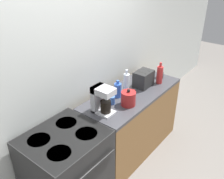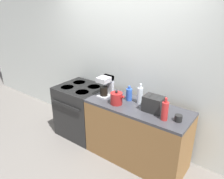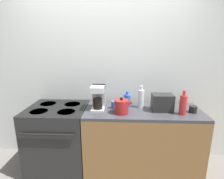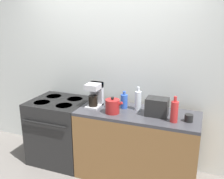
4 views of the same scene
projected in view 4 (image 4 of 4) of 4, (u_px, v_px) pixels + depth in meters
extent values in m
cube|color=silver|center=(110.00, 68.00, 3.41)|extent=(8.00, 0.05, 2.60)
cube|color=black|center=(61.00, 130.00, 3.51)|extent=(0.76, 0.67, 0.89)
cube|color=black|center=(59.00, 101.00, 3.39)|extent=(0.74, 0.66, 0.02)
cylinder|color=black|center=(42.00, 103.00, 3.32)|extent=(0.22, 0.22, 0.01)
cylinder|color=black|center=(64.00, 106.00, 3.20)|extent=(0.22, 0.22, 0.01)
cylinder|color=black|center=(54.00, 96.00, 3.57)|extent=(0.22, 0.22, 0.01)
cylinder|color=black|center=(75.00, 99.00, 3.45)|extent=(0.22, 0.22, 0.01)
cylinder|color=black|center=(44.00, 124.00, 3.12)|extent=(0.64, 0.02, 0.02)
cube|color=brown|center=(137.00, 147.00, 3.10)|extent=(1.46, 0.60, 0.85)
cube|color=#38383D|center=(138.00, 114.00, 2.97)|extent=(1.46, 0.60, 0.04)
cylinder|color=maroon|center=(112.00, 106.00, 2.93)|extent=(0.17, 0.17, 0.17)
sphere|color=black|center=(112.00, 98.00, 2.90)|extent=(0.04, 0.04, 0.04)
cylinder|color=maroon|center=(119.00, 104.00, 2.89)|extent=(0.09, 0.03, 0.08)
cube|color=black|center=(157.00, 107.00, 2.85)|extent=(0.25, 0.18, 0.21)
cube|color=black|center=(154.00, 98.00, 2.84)|extent=(0.03, 0.13, 0.01)
cube|color=black|center=(161.00, 99.00, 2.81)|extent=(0.03, 0.13, 0.01)
cube|color=#B7B7BC|center=(94.00, 106.00, 3.16)|extent=(0.16, 0.23, 0.02)
cube|color=#B7B7BC|center=(97.00, 93.00, 3.19)|extent=(0.16, 0.06, 0.30)
cube|color=#B7B7BC|center=(94.00, 86.00, 3.08)|extent=(0.16, 0.23, 0.07)
cylinder|color=black|center=(93.00, 101.00, 3.11)|extent=(0.11, 0.11, 0.13)
cylinder|color=#B72828|center=(174.00, 112.00, 2.67)|extent=(0.08, 0.08, 0.23)
cylinder|color=#B72828|center=(175.00, 99.00, 2.63)|extent=(0.03, 0.03, 0.06)
cylinder|color=silver|center=(138.00, 101.00, 3.02)|extent=(0.08, 0.08, 0.23)
cylinder|color=silver|center=(138.00, 89.00, 2.98)|extent=(0.03, 0.03, 0.06)
cylinder|color=#2D56B7|center=(124.00, 101.00, 3.09)|extent=(0.09, 0.09, 0.17)
cylinder|color=#2D56B7|center=(124.00, 93.00, 3.06)|extent=(0.03, 0.03, 0.04)
cylinder|color=#3860B2|center=(110.00, 104.00, 3.11)|extent=(0.07, 0.07, 0.09)
cylinder|color=black|center=(189.00, 118.00, 2.70)|extent=(0.09, 0.09, 0.08)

